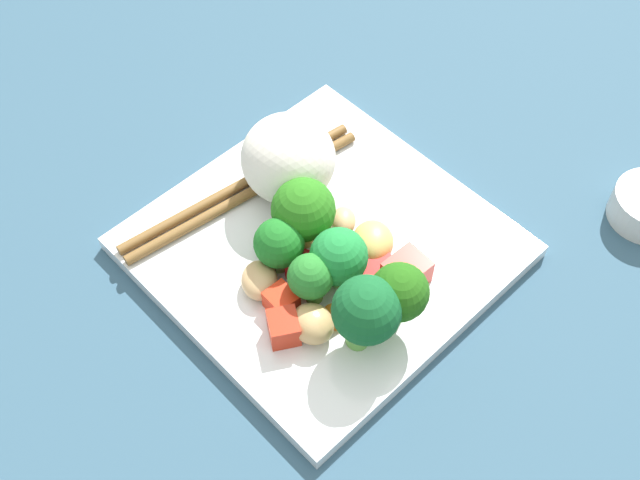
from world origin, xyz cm
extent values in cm
cube|color=#305167|center=(0.00, 0.00, -1.00)|extent=(110.00, 110.00, 2.00)
cube|color=white|center=(0.00, 0.00, 0.67)|extent=(26.17, 26.17, 1.34)
ellipsoid|color=white|center=(1.73, 6.02, 4.88)|extent=(10.40, 10.44, 7.07)
cylinder|color=#7DAD59|center=(-0.66, -8.64, 2.60)|extent=(1.73, 1.78, 2.57)
sphere|color=#235D14|center=(-0.75, -8.92, 5.53)|extent=(4.23, 4.23, 4.23)
cylinder|color=#77B45C|center=(-3.97, 0.55, 2.11)|extent=(1.62, 1.52, 1.63)
sphere|color=#1C6D21|center=(-3.78, 0.59, 4.18)|extent=(3.88, 3.88, 3.88)
cylinder|color=#83B050|center=(-0.93, 1.02, 2.41)|extent=(1.92, 1.78, 2.26)
sphere|color=#29731A|center=(-0.76, 1.29, 4.97)|extent=(4.96, 4.96, 4.96)
cylinder|color=#649F52|center=(-1.40, -3.42, 2.20)|extent=(2.19, 2.19, 1.72)
sphere|color=#1F833A|center=(-1.43, -3.43, 4.54)|extent=(4.37, 4.37, 4.37)
cylinder|color=#69A548|center=(-4.01, -3.38, 2.30)|extent=(2.05, 1.92, 2.13)
sphere|color=#287A2B|center=(-4.06, -3.31, 4.41)|extent=(3.43, 3.43, 3.43)
cylinder|color=#61AA48|center=(-3.80, -8.27, 2.59)|extent=(2.37, 2.21, 2.66)
sphere|color=#155929|center=(-3.56, -8.56, 5.77)|extent=(4.91, 4.91, 4.91)
cylinder|color=orange|center=(0.38, -1.38, 1.66)|extent=(3.17, 3.17, 0.63)
cylinder|color=orange|center=(-3.79, -5.80, 1.57)|extent=(2.99, 2.99, 0.46)
cylinder|color=orange|center=(-0.81, -6.47, 1.65)|extent=(3.22, 3.22, 0.62)
cube|color=red|center=(2.35, -6.88, 2.53)|extent=(3.06, 2.69, 2.38)
cube|color=red|center=(-7.55, -4.35, 2.43)|extent=(3.00, 3.08, 2.17)
cube|color=red|center=(1.07, -4.69, 2.08)|extent=(2.97, 2.25, 1.47)
cube|color=red|center=(-2.96, -1.30, 2.27)|extent=(2.84, 2.98, 1.86)
cube|color=red|center=(-6.18, -2.43, 2.23)|extent=(1.98, 2.17, 1.78)
ellipsoid|color=tan|center=(-5.84, -5.54, 2.57)|extent=(3.17, 3.48, 2.46)
ellipsoid|color=tan|center=(-6.28, 0.19, 2.30)|extent=(4.19, 4.35, 1.92)
ellipsoid|color=#D6B25D|center=(2.45, -3.13, 2.50)|extent=(4.95, 4.97, 2.32)
ellipsoid|color=tan|center=(2.23, -0.27, 2.20)|extent=(3.27, 3.26, 1.70)
cylinder|color=brown|center=(-1.67, 8.60, 1.77)|extent=(21.96, 2.87, 0.85)
cylinder|color=brown|center=(-1.77, 7.45, 1.77)|extent=(21.96, 2.87, 0.85)
camera|label=1|loc=(-24.11, -27.06, 52.61)|focal=44.75mm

